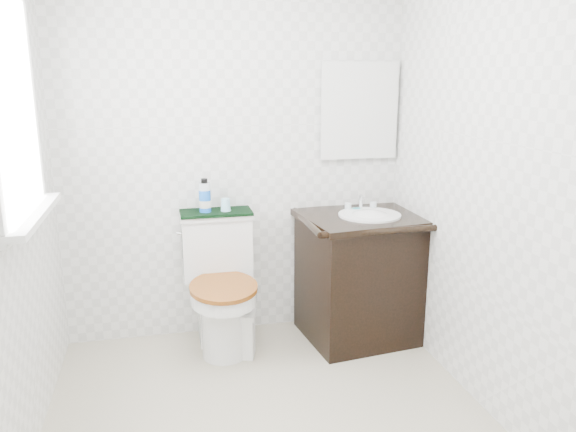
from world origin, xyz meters
name	(u,v)px	position (x,y,z in m)	size (l,w,h in m)	color
floor	(274,432)	(0.00, 0.00, 0.00)	(2.40, 2.40, 0.00)	#AFA58D
wall_back	(235,152)	(0.00, 1.20, 1.20)	(2.40, 2.40, 0.00)	white
wall_front	(377,288)	(0.00, -1.20, 1.20)	(2.40, 2.40, 0.00)	white
wall_right	(500,178)	(1.10, 0.00, 1.20)	(2.40, 2.40, 0.00)	white
window	(9,106)	(-1.07, 0.25, 1.55)	(0.02, 0.70, 0.90)	white
mirror	(359,111)	(0.82, 1.18, 1.45)	(0.50, 0.02, 0.60)	silver
toilet	(220,291)	(-0.14, 0.97, 0.37)	(0.45, 0.64, 0.83)	white
vanity	(362,273)	(0.77, 0.90, 0.43)	(0.82, 0.72, 0.92)	black
trash_bin	(240,333)	(-0.05, 0.80, 0.15)	(0.23, 0.21, 0.28)	white
towel	(216,212)	(-0.14, 1.09, 0.84)	(0.44, 0.22, 0.02)	black
mouthwash_bottle	(205,197)	(-0.21, 1.08, 0.95)	(0.07, 0.07, 0.21)	blue
cup	(226,205)	(-0.08, 1.08, 0.89)	(0.06, 0.06, 0.08)	#94D7F3
soap_bar	(356,209)	(0.77, 1.03, 0.83)	(0.08, 0.05, 0.02)	teal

